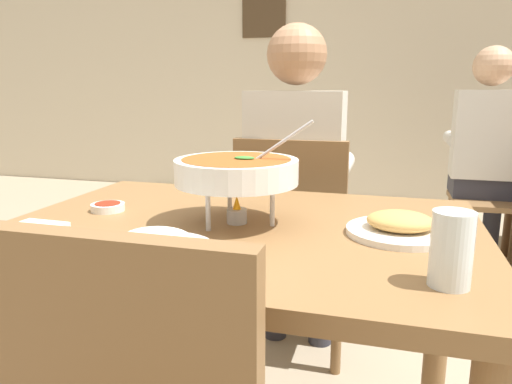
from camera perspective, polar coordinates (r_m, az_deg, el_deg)
cafe_rear_partition at (r=4.90m, az=12.20°, el=17.01°), size 10.00×0.10×3.00m
picture_frame_hung at (r=5.03m, az=0.97°, el=21.17°), size 0.44×0.03×0.56m
dining_table_main at (r=1.21m, az=-1.95°, el=-9.37°), size 1.15×0.84×0.75m
chair_diner_main at (r=1.90m, az=4.57°, el=-5.21°), size 0.44×0.44×0.90m
diner_main at (r=1.87m, az=4.89°, el=2.00°), size 0.40×0.45×1.31m
curry_bowl at (r=1.15m, az=-2.34°, el=2.44°), size 0.33×0.30×0.26m
rice_plate at (r=0.97m, az=-11.89°, el=-6.39°), size 0.24×0.24×0.06m
appetizer_plate at (r=1.13m, az=16.85°, el=-3.98°), size 0.24×0.24×0.06m
sauce_dish at (r=1.36m, az=-17.31°, el=-1.70°), size 0.09×0.09×0.02m
napkin_folded at (r=1.23m, az=-24.64°, el=-3.91°), size 0.12×0.08×0.02m
fork_utensil at (r=1.20m, az=-26.88°, el=-4.61°), size 0.04×0.17×0.01m
spoon_utensil at (r=1.17m, az=-25.06°, el=-4.88°), size 0.03×0.17×0.01m
drink_glass at (r=0.86m, az=22.32°, el=-6.78°), size 0.07×0.07×0.13m
chair_bg_left at (r=3.16m, az=26.21°, el=0.68°), size 0.46×0.46×0.90m
patron_bg_left at (r=3.09m, az=25.62°, el=4.93°), size 0.40×0.45×1.31m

